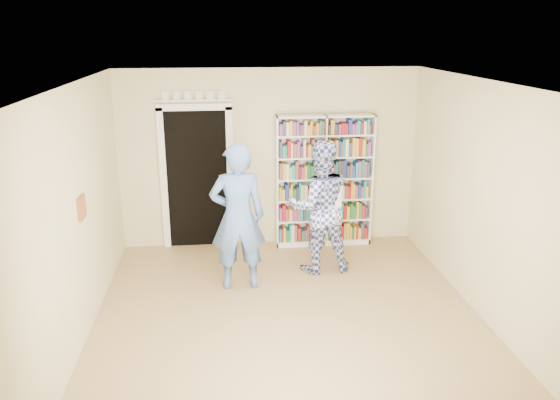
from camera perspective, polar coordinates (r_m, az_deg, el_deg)
name	(u,v)px	position (r m, az deg, el deg)	size (l,w,h in m)	color
floor	(289,321)	(6.47, 0.99, -12.54)	(5.00, 5.00, 0.00)	tan
ceiling	(291,84)	(5.63, 1.13, 12.01)	(5.00, 5.00, 0.00)	white
wall_back	(270,159)	(8.30, -1.10, 4.35)	(4.50, 4.50, 0.00)	beige
wall_left	(76,218)	(6.07, -20.55, -1.79)	(5.00, 5.00, 0.00)	beige
wall_right	(488,204)	(6.57, 20.92, -0.39)	(5.00, 5.00, 0.00)	beige
bookshelf	(324,181)	(8.35, 4.61, 2.04)	(1.47, 0.28, 2.02)	white
doorway	(197,172)	(8.30, -8.67, 2.94)	(1.10, 0.08, 2.43)	black
wall_art	(82,208)	(6.23, -19.99, -0.74)	(0.03, 0.25, 0.25)	brown
man_blue	(238,217)	(6.90, -4.43, -1.81)	(0.70, 0.46, 1.92)	#5478BC
man_plaid	(319,207)	(7.43, 4.15, -0.71)	(0.89, 0.70, 1.84)	navy
paper_sheet	(335,198)	(7.23, 5.79, 0.16)	(0.23, 0.01, 0.32)	white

